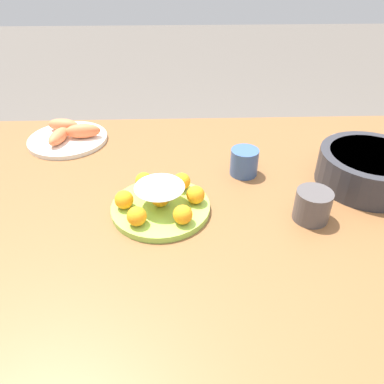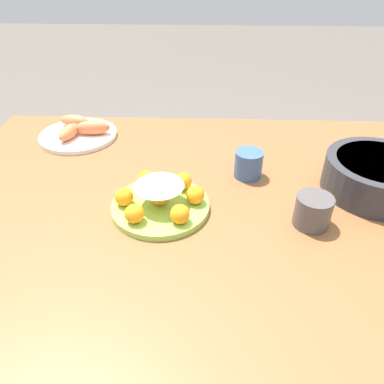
{
  "view_description": "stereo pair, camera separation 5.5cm",
  "coord_description": "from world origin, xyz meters",
  "px_view_note": "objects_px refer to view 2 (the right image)",
  "views": [
    {
      "loc": [
        -0.1,
        -0.76,
        1.31
      ],
      "look_at": [
        -0.08,
        -0.02,
        0.79
      ],
      "focal_mm": 35.0,
      "sensor_mm": 36.0,
      "label": 1
    },
    {
      "loc": [
        -0.05,
        -0.76,
        1.31
      ],
      "look_at": [
        -0.08,
        -0.02,
        0.79
      ],
      "focal_mm": 35.0,
      "sensor_mm": 36.0,
      "label": 2
    }
  ],
  "objects_px": {
    "sauce_bowl": "(355,148)",
    "cup_near": "(313,211)",
    "dining_table": "(221,227)",
    "cup_far": "(248,164)",
    "serving_bowl": "(377,175)",
    "cake_plate": "(160,200)",
    "seafood_platter": "(79,132)"
  },
  "relations": [
    {
      "from": "serving_bowl",
      "to": "cup_far",
      "type": "height_order",
      "value": "serving_bowl"
    },
    {
      "from": "cup_near",
      "to": "cup_far",
      "type": "xyz_separation_m",
      "value": [
        -0.13,
        0.2,
        -0.0
      ]
    },
    {
      "from": "dining_table",
      "to": "serving_bowl",
      "type": "height_order",
      "value": "serving_bowl"
    },
    {
      "from": "serving_bowl",
      "to": "cup_near",
      "type": "xyz_separation_m",
      "value": [
        -0.19,
        -0.14,
        -0.01
      ]
    },
    {
      "from": "serving_bowl",
      "to": "seafood_platter",
      "type": "distance_m",
      "value": 0.9
    },
    {
      "from": "serving_bowl",
      "to": "sauce_bowl",
      "type": "distance_m",
      "value": 0.22
    },
    {
      "from": "cake_plate",
      "to": "serving_bowl",
      "type": "height_order",
      "value": "serving_bowl"
    },
    {
      "from": "seafood_platter",
      "to": "dining_table",
      "type": "bearing_deg",
      "value": -36.36
    },
    {
      "from": "seafood_platter",
      "to": "cup_near",
      "type": "relative_size",
      "value": 2.99
    },
    {
      "from": "sauce_bowl",
      "to": "seafood_platter",
      "type": "relative_size",
      "value": 0.36
    },
    {
      "from": "serving_bowl",
      "to": "cup_far",
      "type": "relative_size",
      "value": 3.48
    },
    {
      "from": "dining_table",
      "to": "cake_plate",
      "type": "relative_size",
      "value": 6.34
    },
    {
      "from": "dining_table",
      "to": "cup_near",
      "type": "bearing_deg",
      "value": -21.64
    },
    {
      "from": "cake_plate",
      "to": "cup_near",
      "type": "xyz_separation_m",
      "value": [
        0.36,
        -0.04,
        0.01
      ]
    },
    {
      "from": "cake_plate",
      "to": "cup_far",
      "type": "bearing_deg",
      "value": 35.53
    },
    {
      "from": "dining_table",
      "to": "cup_near",
      "type": "relative_size",
      "value": 18.2
    },
    {
      "from": "dining_table",
      "to": "cup_near",
      "type": "height_order",
      "value": "cup_near"
    },
    {
      "from": "cake_plate",
      "to": "dining_table",
      "type": "bearing_deg",
      "value": 13.41
    },
    {
      "from": "dining_table",
      "to": "cup_far",
      "type": "height_order",
      "value": "cup_far"
    },
    {
      "from": "serving_bowl",
      "to": "dining_table",
      "type": "bearing_deg",
      "value": -170.84
    },
    {
      "from": "seafood_platter",
      "to": "cup_far",
      "type": "height_order",
      "value": "cup_far"
    },
    {
      "from": "seafood_platter",
      "to": "cup_far",
      "type": "xyz_separation_m",
      "value": [
        0.54,
        -0.22,
        0.02
      ]
    },
    {
      "from": "serving_bowl",
      "to": "seafood_platter",
      "type": "height_order",
      "value": "serving_bowl"
    },
    {
      "from": "sauce_bowl",
      "to": "cup_far",
      "type": "bearing_deg",
      "value": -156.12
    },
    {
      "from": "sauce_bowl",
      "to": "cup_near",
      "type": "relative_size",
      "value": 1.07
    },
    {
      "from": "sauce_bowl",
      "to": "serving_bowl",
      "type": "bearing_deg",
      "value": -94.92
    },
    {
      "from": "sauce_bowl",
      "to": "cup_near",
      "type": "distance_m",
      "value": 0.41
    },
    {
      "from": "cup_near",
      "to": "sauce_bowl",
      "type": "bearing_deg",
      "value": 59.23
    },
    {
      "from": "seafood_platter",
      "to": "cup_near",
      "type": "xyz_separation_m",
      "value": [
        0.67,
        -0.42,
        0.02
      ]
    },
    {
      "from": "serving_bowl",
      "to": "cup_far",
      "type": "bearing_deg",
      "value": 169.3
    },
    {
      "from": "cake_plate",
      "to": "sauce_bowl",
      "type": "xyz_separation_m",
      "value": [
        0.57,
        0.31,
        -0.01
      ]
    },
    {
      "from": "cup_far",
      "to": "seafood_platter",
      "type": "bearing_deg",
      "value": 158.0
    }
  ]
}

